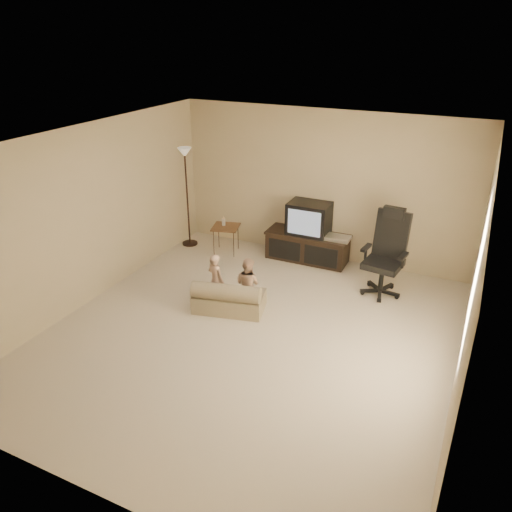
# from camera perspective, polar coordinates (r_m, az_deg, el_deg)

# --- Properties ---
(floor) EXTENTS (5.50, 5.50, 0.00)m
(floor) POSITION_cam_1_polar(r_m,az_deg,el_deg) (6.58, -0.73, -9.02)
(floor) COLOR beige
(floor) RESTS_ON ground
(room_shell) EXTENTS (5.50, 5.50, 5.50)m
(room_shell) POSITION_cam_1_polar(r_m,az_deg,el_deg) (5.87, -0.81, 3.38)
(room_shell) COLOR white
(room_shell) RESTS_ON floor
(tv_stand) EXTENTS (1.43, 0.54, 1.02)m
(tv_stand) POSITION_cam_1_polar(r_m,az_deg,el_deg) (8.45, 5.99, 2.19)
(tv_stand) COLOR black
(tv_stand) RESTS_ON floor
(office_chair) EXTENTS (0.67, 0.70, 1.30)m
(office_chair) POSITION_cam_1_polar(r_m,az_deg,el_deg) (7.60, 14.50, -0.86)
(office_chair) COLOR black
(office_chair) RESTS_ON floor
(side_table) EXTENTS (0.54, 0.54, 0.67)m
(side_table) POSITION_cam_1_polar(r_m,az_deg,el_deg) (8.70, -3.50, 3.32)
(side_table) COLOR brown
(side_table) RESTS_ON floor
(floor_lamp) EXTENTS (0.28, 0.28, 1.78)m
(floor_lamp) POSITION_cam_1_polar(r_m,az_deg,el_deg) (8.84, -8.01, 9.12)
(floor_lamp) COLOR black
(floor_lamp) RESTS_ON floor
(child_sofa) EXTENTS (1.07, 0.75, 0.48)m
(child_sofa) POSITION_cam_1_polar(r_m,az_deg,el_deg) (7.00, -3.17, -4.90)
(child_sofa) COLOR gray
(child_sofa) RESTS_ON floor
(toddler_left) EXTENTS (0.34, 0.29, 0.80)m
(toddler_left) POSITION_cam_1_polar(r_m,az_deg,el_deg) (7.06, -4.59, -2.79)
(toddler_left) COLOR tan
(toddler_left) RESTS_ON floor
(toddler_right) EXTENTS (0.41, 0.28, 0.77)m
(toddler_right) POSITION_cam_1_polar(r_m,az_deg,el_deg) (6.97, -0.95, -3.18)
(toddler_right) COLOR tan
(toddler_right) RESTS_ON floor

